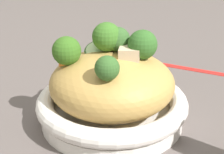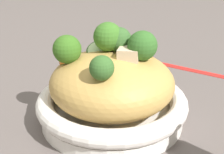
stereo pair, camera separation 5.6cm
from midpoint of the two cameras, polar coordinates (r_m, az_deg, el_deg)
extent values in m
plane|color=#5C5350|center=(0.60, -2.70, -7.52)|extent=(3.00, 3.00, 0.00)
cylinder|color=white|center=(0.60, -2.72, -6.59)|extent=(0.25, 0.25, 0.02)
torus|color=white|center=(0.58, -2.77, -4.31)|extent=(0.27, 0.27, 0.03)
ellipsoid|color=tan|center=(0.57, -2.84, -1.03)|extent=(0.22, 0.22, 0.10)
torus|color=tan|center=(0.54, -3.19, 0.74)|extent=(0.05, 0.05, 0.02)
torus|color=tan|center=(0.58, -4.26, 3.62)|extent=(0.07, 0.07, 0.02)
torus|color=#BC8E47|center=(0.51, -2.39, -0.80)|extent=(0.07, 0.07, 0.02)
cone|color=#9DBD77|center=(0.55, 2.28, 3.08)|extent=(0.03, 0.03, 0.02)
sphere|color=#316225|center=(0.54, 2.32, 5.56)|extent=(0.06, 0.06, 0.05)
cone|color=#A1C374|center=(0.57, -2.33, 4.41)|extent=(0.03, 0.03, 0.02)
sphere|color=#29631E|center=(0.57, -2.37, 6.62)|extent=(0.05, 0.05, 0.04)
cone|color=#A1B86F|center=(0.57, -1.85, 4.40)|extent=(0.03, 0.03, 0.01)
sphere|color=#365F2B|center=(0.56, -1.87, 6.46)|extent=(0.06, 0.06, 0.04)
cone|color=#9EC271|center=(0.56, -10.60, 2.08)|extent=(0.03, 0.03, 0.02)
sphere|color=#37661E|center=(0.55, -10.79, 4.40)|extent=(0.05, 0.05, 0.05)
cone|color=#9EB578|center=(0.57, -3.92, 4.20)|extent=(0.03, 0.03, 0.02)
sphere|color=#3A6E25|center=(0.56, -4.00, 6.87)|extent=(0.07, 0.07, 0.05)
cone|color=#A5C076|center=(0.49, -4.15, -0.65)|extent=(0.02, 0.02, 0.01)
sphere|color=#345F28|center=(0.48, -4.22, 1.47)|extent=(0.04, 0.04, 0.04)
cylinder|color=orange|center=(0.56, -10.65, 2.41)|extent=(0.04, 0.04, 0.02)
cylinder|color=orange|center=(0.59, 3.21, 4.09)|extent=(0.04, 0.04, 0.02)
cylinder|color=orange|center=(0.61, -1.77, 5.18)|extent=(0.03, 0.04, 0.03)
cylinder|color=beige|center=(0.59, -2.12, 5.11)|extent=(0.03, 0.03, 0.03)
torus|color=#265624|center=(0.59, -2.12, 5.11)|extent=(0.03, 0.04, 0.03)
cylinder|color=beige|center=(0.58, -5.50, 4.64)|extent=(0.05, 0.05, 0.02)
torus|color=#2F5823|center=(0.58, -5.50, 4.64)|extent=(0.06, 0.06, 0.02)
cube|color=beige|center=(0.58, -3.23, 5.19)|extent=(0.03, 0.03, 0.02)
cube|color=beige|center=(0.54, 0.06, 3.91)|extent=(0.05, 0.05, 0.02)
cube|color=beige|center=(0.61, -3.84, 5.40)|extent=(0.04, 0.04, 0.02)
cylinder|color=red|center=(0.84, 11.21, 1.64)|extent=(0.13, 0.17, 0.01)
cylinder|color=red|center=(0.84, 11.02, 1.42)|extent=(0.13, 0.17, 0.01)
camera|label=1|loc=(0.03, -92.86, -1.24)|focal=52.95mm
camera|label=2|loc=(0.03, 87.14, 1.24)|focal=52.95mm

